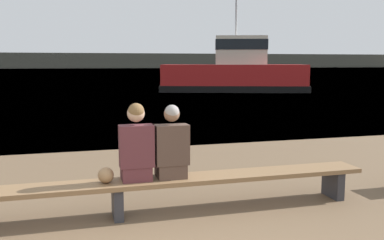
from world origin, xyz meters
name	(u,v)px	position (x,y,z in m)	size (l,w,h in m)	color
water_surface	(75,69)	(0.00, 126.67, 0.00)	(240.00, 240.00, 0.00)	teal
far_shoreline	(75,61)	(0.00, 144.55, 2.43)	(600.00, 12.00, 4.86)	#4C4C42
bench_main	(117,188)	(-0.08, 2.26, 0.39)	(7.00, 0.50, 0.47)	brown
person_left	(136,146)	(0.18, 2.26, 0.93)	(0.44, 0.39, 1.02)	#56282D
person_right	(172,147)	(0.65, 2.26, 0.90)	(0.44, 0.38, 0.99)	#4C382D
shopping_bag	(106,175)	(-0.22, 2.26, 0.58)	(0.20, 0.21, 0.21)	#9E754C
tugboat_red	(235,74)	(10.15, 24.58, 1.19)	(10.48, 6.24, 6.50)	#A81919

